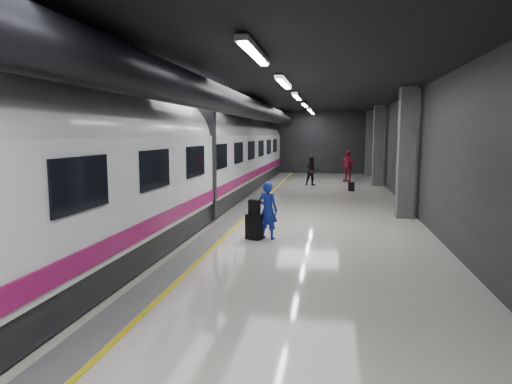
{
  "coord_description": "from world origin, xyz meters",
  "views": [
    {
      "loc": [
        2.04,
        -14.44,
        2.92
      ],
      "look_at": [
        0.04,
        -2.52,
        1.37
      ],
      "focal_mm": 32.0,
      "sensor_mm": 36.0,
      "label": 1
    }
  ],
  "objects": [
    {
      "name": "suitcase_main",
      "position": [
        -0.07,
        -2.18,
        0.35
      ],
      "size": [
        0.51,
        0.43,
        0.7
      ],
      "primitive_type": "cube",
      "rotation": [
        0.0,
        0.0,
        -0.43
      ],
      "color": "black",
      "rests_on": "ground"
    },
    {
      "name": "traveler_main",
      "position": [
        0.29,
        -2.05,
        0.8
      ],
      "size": [
        0.68,
        0.56,
        1.61
      ],
      "primitive_type": "imported",
      "rotation": [
        0.0,
        0.0,
        2.81
      ],
      "color": "#182DB5",
      "rests_on": "ground"
    },
    {
      "name": "platform_hall",
      "position": [
        -0.29,
        0.96,
        3.54
      ],
      "size": [
        10.02,
        40.02,
        4.51
      ],
      "color": "black",
      "rests_on": "ground"
    },
    {
      "name": "ground",
      "position": [
        0.0,
        0.0,
        0.0
      ],
      "size": [
        40.0,
        40.0,
        0.0
      ],
      "primitive_type": "plane",
      "color": "silver",
      "rests_on": "ground"
    },
    {
      "name": "shoulder_bag",
      "position": [
        -0.06,
        -2.2,
        0.91
      ],
      "size": [
        0.34,
        0.24,
        0.41
      ],
      "primitive_type": "cube",
      "rotation": [
        0.0,
        0.0,
        -0.27
      ],
      "color": "black",
      "rests_on": "suitcase_main"
    },
    {
      "name": "suitcase_far",
      "position": [
        3.03,
        9.25,
        0.23
      ],
      "size": [
        0.33,
        0.24,
        0.46
      ],
      "primitive_type": "cube",
      "rotation": [
        0.0,
        0.0,
        -0.12
      ],
      "color": "black",
      "rests_on": "ground"
    },
    {
      "name": "traveler_far_b",
      "position": [
        2.96,
        14.07,
        0.96
      ],
      "size": [
        1.21,
        0.98,
        1.92
      ],
      "primitive_type": "imported",
      "rotation": [
        0.0,
        0.0,
        -0.54
      ],
      "color": "maroon",
      "rests_on": "ground"
    },
    {
      "name": "train",
      "position": [
        -3.25,
        -0.0,
        2.07
      ],
      "size": [
        3.05,
        38.0,
        4.05
      ],
      "color": "black",
      "rests_on": "ground"
    },
    {
      "name": "traveler_far_a",
      "position": [
        0.92,
        11.44,
        0.83
      ],
      "size": [
        0.97,
        0.86,
        1.66
      ],
      "primitive_type": "imported",
      "rotation": [
        0.0,
        0.0,
        0.34
      ],
      "color": "black",
      "rests_on": "ground"
    }
  ]
}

